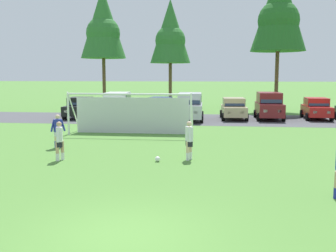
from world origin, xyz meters
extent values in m
plane|color=#518438|center=(0.00, 15.00, 0.00)|extent=(400.00, 400.00, 0.00)
cube|color=#4C4C51|center=(0.00, 23.79, 0.00)|extent=(52.00, 8.40, 0.01)
sphere|color=white|center=(-0.36, 7.61, 0.11)|extent=(0.22, 0.22, 0.22)
sphere|color=black|center=(-0.36, 7.61, 0.12)|extent=(0.08, 0.08, 0.08)
sphere|color=red|center=(-0.30, 7.61, 0.11)|extent=(0.07, 0.07, 0.07)
cylinder|color=white|center=(0.57, 14.44, 1.22)|extent=(0.12, 0.12, 2.44)
cylinder|color=white|center=(-6.75, 14.46, 1.22)|extent=(0.12, 0.12, 2.44)
cylinder|color=white|center=(-3.09, 14.45, 2.44)|extent=(7.32, 0.14, 0.12)
cylinder|color=white|center=(0.58, 15.34, 1.34)|extent=(0.09, 1.94, 2.46)
cylinder|color=white|center=(-6.74, 15.36, 1.34)|extent=(0.09, 1.94, 2.46)
cube|color=silver|center=(-3.08, 15.45, 1.10)|extent=(6.95, 0.06, 2.20)
cylinder|color=beige|center=(0.85, 8.01, 0.40)|extent=(0.14, 0.14, 0.80)
cylinder|color=beige|center=(0.95, 8.25, 0.40)|extent=(0.14, 0.14, 0.80)
cylinder|color=white|center=(0.85, 8.01, 0.16)|extent=(0.15, 0.15, 0.32)
cylinder|color=white|center=(0.95, 8.25, 0.16)|extent=(0.15, 0.15, 0.32)
cube|color=black|center=(0.90, 8.13, 0.72)|extent=(0.32, 0.39, 0.28)
cube|color=white|center=(0.90, 8.13, 1.10)|extent=(0.35, 0.44, 0.60)
sphere|color=beige|center=(0.90, 8.13, 1.53)|extent=(0.22, 0.22, 0.22)
cylinder|color=white|center=(0.95, 7.88, 1.08)|extent=(0.16, 0.25, 0.55)
cylinder|color=white|center=(0.86, 8.38, 1.08)|extent=(0.16, 0.25, 0.55)
cylinder|color=#232D99|center=(5.49, 3.32, 0.16)|extent=(0.15, 0.15, 0.32)
cylinder|color=beige|center=(-5.54, 10.20, 0.40)|extent=(0.14, 0.14, 0.80)
cylinder|color=beige|center=(-5.78, 10.18, 0.40)|extent=(0.14, 0.14, 0.80)
cylinder|color=#232D99|center=(-5.54, 10.20, 0.16)|extent=(0.15, 0.15, 0.32)
cylinder|color=#232D99|center=(-5.78, 10.18, 0.16)|extent=(0.15, 0.15, 0.32)
cube|color=silver|center=(-5.66, 10.19, 0.72)|extent=(0.40, 0.38, 0.28)
cube|color=#232D99|center=(-5.66, 10.19, 1.10)|extent=(0.45, 0.42, 0.60)
sphere|color=beige|center=(-5.66, 10.19, 1.53)|extent=(0.22, 0.22, 0.22)
cylinder|color=#232D99|center=(-5.44, 10.31, 1.08)|extent=(0.24, 0.21, 0.55)
cylinder|color=#232D99|center=(-5.88, 10.06, 1.08)|extent=(0.24, 0.21, 0.55)
cylinder|color=tan|center=(-4.39, 7.50, 0.40)|extent=(0.14, 0.14, 0.80)
cylinder|color=tan|center=(-4.51, 7.25, 0.40)|extent=(0.14, 0.14, 0.80)
cylinder|color=white|center=(-4.39, 7.50, 0.16)|extent=(0.15, 0.15, 0.32)
cylinder|color=white|center=(-4.51, 7.25, 0.16)|extent=(0.15, 0.15, 0.32)
cube|color=black|center=(-4.45, 7.37, 0.72)|extent=(0.32, 0.39, 0.28)
cube|color=white|center=(-4.45, 7.37, 1.10)|extent=(0.35, 0.44, 0.60)
sphere|color=tan|center=(-4.45, 7.37, 1.53)|extent=(0.22, 0.22, 0.22)
cylinder|color=white|center=(-4.49, 7.62, 1.08)|extent=(0.16, 0.25, 0.55)
cylinder|color=white|center=(-4.41, 7.12, 1.08)|extent=(0.16, 0.25, 0.55)
cube|color=black|center=(-9.21, 23.56, 0.70)|extent=(1.99, 4.28, 0.76)
cube|color=black|center=(-9.21, 23.71, 1.40)|extent=(1.75, 2.17, 0.64)
cube|color=#28384C|center=(-9.17, 22.74, 1.38)|extent=(1.54, 0.38, 0.55)
cube|color=#28384C|center=(-8.38, 23.75, 1.40)|extent=(0.12, 1.78, 0.45)
cube|color=white|center=(-8.62, 21.52, 0.75)|extent=(0.28, 0.09, 0.20)
cube|color=white|center=(-9.61, 21.48, 0.75)|extent=(0.28, 0.09, 0.20)
cube|color=#B21414|center=(-8.81, 25.64, 0.75)|extent=(0.28, 0.09, 0.20)
cube|color=#B21414|center=(-9.79, 25.59, 0.75)|extent=(0.28, 0.09, 0.20)
cylinder|color=black|center=(-8.25, 22.30, 0.32)|extent=(0.27, 0.65, 0.64)
cylinder|color=black|center=(-10.05, 22.22, 0.32)|extent=(0.27, 0.65, 0.64)
cylinder|color=black|center=(-8.37, 24.90, 0.32)|extent=(0.27, 0.65, 0.64)
cylinder|color=black|center=(-10.16, 24.82, 0.32)|extent=(0.27, 0.65, 0.64)
cube|color=silver|center=(-5.89, 22.97, 0.82)|extent=(2.22, 4.72, 1.00)
cube|color=silver|center=(-5.91, 23.17, 1.74)|extent=(1.96, 3.12, 0.84)
cube|color=#28384C|center=(-5.80, 21.75, 1.72)|extent=(1.64, 0.49, 0.71)
cube|color=#28384C|center=(-5.02, 23.23, 1.74)|extent=(0.22, 2.55, 0.59)
cube|color=white|center=(-5.21, 20.75, 0.87)|extent=(0.29, 0.10, 0.20)
cube|color=white|center=(-6.25, 20.68, 0.87)|extent=(0.29, 0.10, 0.20)
cube|color=#B21414|center=(-5.53, 25.26, 0.87)|extent=(0.29, 0.10, 0.20)
cube|color=#B21414|center=(-6.57, 25.19, 0.87)|extent=(0.29, 0.10, 0.20)
cylinder|color=black|center=(-4.84, 21.61, 0.32)|extent=(0.29, 0.66, 0.64)
cylinder|color=black|center=(-6.74, 21.48, 0.32)|extent=(0.29, 0.66, 0.64)
cylinder|color=black|center=(-5.05, 24.46, 0.32)|extent=(0.29, 0.66, 0.64)
cylinder|color=black|center=(-6.94, 24.32, 0.32)|extent=(0.29, 0.66, 0.64)
cube|color=navy|center=(-2.60, 24.42, 0.70)|extent=(2.07, 4.31, 0.76)
cube|color=navy|center=(-2.59, 24.57, 1.40)|extent=(1.79, 2.20, 0.64)
cube|color=#28384C|center=(-2.65, 23.61, 1.38)|extent=(1.55, 0.41, 0.55)
cube|color=#28384C|center=(-1.76, 24.52, 1.40)|extent=(0.15, 1.78, 0.45)
cube|color=white|center=(-2.24, 22.34, 0.75)|extent=(0.28, 0.10, 0.20)
cube|color=white|center=(-3.23, 22.40, 0.75)|extent=(0.28, 0.10, 0.20)
cube|color=#B21414|center=(-1.97, 26.45, 0.75)|extent=(0.28, 0.10, 0.20)
cube|color=#B21414|center=(-2.96, 26.51, 0.75)|extent=(0.28, 0.10, 0.20)
cylinder|color=black|center=(-1.79, 23.07, 0.32)|extent=(0.28, 0.65, 0.64)
cylinder|color=black|center=(-3.58, 23.18, 0.32)|extent=(0.28, 0.65, 0.64)
cylinder|color=black|center=(-1.62, 25.67, 0.32)|extent=(0.28, 0.65, 0.64)
cylinder|color=black|center=(-3.41, 25.78, 0.32)|extent=(0.28, 0.65, 0.64)
cube|color=#B2B2BC|center=(-0.03, 22.65, 0.82)|extent=(2.03, 4.65, 1.00)
cube|color=#B2B2BC|center=(-0.03, 22.85, 1.74)|extent=(1.83, 3.05, 0.84)
cube|color=#28384C|center=(0.01, 21.43, 1.72)|extent=(1.63, 0.42, 0.71)
cube|color=#28384C|center=(0.85, 22.88, 1.74)|extent=(0.11, 2.55, 0.59)
cube|color=white|center=(0.56, 20.41, 0.87)|extent=(0.28, 0.09, 0.20)
cube|color=white|center=(-0.49, 20.38, 0.87)|extent=(0.28, 0.09, 0.20)
cube|color=#B21414|center=(0.43, 24.93, 0.87)|extent=(0.28, 0.09, 0.20)
cube|color=#B21414|center=(-0.61, 24.90, 0.87)|extent=(0.28, 0.09, 0.20)
cylinder|color=black|center=(0.96, 21.25, 0.32)|extent=(0.26, 0.65, 0.64)
cylinder|color=black|center=(-0.94, 21.20, 0.32)|extent=(0.26, 0.65, 0.64)
cylinder|color=black|center=(0.88, 24.11, 0.32)|extent=(0.26, 0.65, 0.64)
cylinder|color=black|center=(-1.02, 24.05, 0.32)|extent=(0.26, 0.65, 0.64)
cube|color=tan|center=(3.42, 24.16, 0.70)|extent=(1.97, 4.27, 0.76)
cube|color=tan|center=(3.42, 24.31, 1.40)|extent=(1.74, 2.17, 0.64)
cube|color=#28384C|center=(3.46, 23.34, 1.38)|extent=(1.54, 0.38, 0.55)
cube|color=#28384C|center=(4.25, 24.34, 1.40)|extent=(0.11, 1.79, 0.45)
cube|color=white|center=(4.00, 22.12, 0.75)|extent=(0.28, 0.09, 0.20)
cube|color=white|center=(3.01, 22.08, 0.75)|extent=(0.28, 0.09, 0.20)
cube|color=#B21414|center=(3.83, 26.23, 0.75)|extent=(0.28, 0.09, 0.20)
cube|color=#B21414|center=(2.84, 26.19, 0.75)|extent=(0.28, 0.09, 0.20)
cylinder|color=black|center=(4.37, 22.89, 0.32)|extent=(0.27, 0.65, 0.64)
cylinder|color=black|center=(2.58, 22.82, 0.32)|extent=(0.27, 0.65, 0.64)
cylinder|color=black|center=(4.27, 25.49, 0.32)|extent=(0.27, 0.65, 0.64)
cylinder|color=black|center=(2.47, 25.42, 0.32)|extent=(0.27, 0.65, 0.64)
cube|color=maroon|center=(6.24, 24.41, 0.82)|extent=(1.95, 4.62, 1.00)
cube|color=maroon|center=(6.25, 24.61, 1.74)|extent=(1.78, 3.02, 0.84)
cube|color=#28384C|center=(6.23, 23.19, 1.72)|extent=(1.62, 0.40, 0.71)
cube|color=#28384C|center=(7.13, 24.60, 1.74)|extent=(0.07, 2.55, 0.59)
cube|color=white|center=(6.74, 22.15, 0.87)|extent=(0.28, 0.08, 0.20)
cube|color=white|center=(5.70, 22.16, 0.87)|extent=(0.28, 0.08, 0.20)
cube|color=#B21414|center=(6.79, 26.66, 0.87)|extent=(0.28, 0.08, 0.20)
cube|color=#B21414|center=(5.74, 26.68, 0.87)|extent=(0.28, 0.08, 0.20)
cylinder|color=black|center=(7.18, 22.97, 0.32)|extent=(0.25, 0.64, 0.64)
cylinder|color=black|center=(5.28, 22.99, 0.32)|extent=(0.25, 0.64, 0.64)
cylinder|color=black|center=(7.21, 25.83, 0.32)|extent=(0.25, 0.64, 0.64)
cylinder|color=black|center=(5.31, 25.85, 0.32)|extent=(0.25, 0.64, 0.64)
cube|color=red|center=(10.06, 24.98, 0.70)|extent=(1.96, 4.27, 0.76)
cube|color=red|center=(10.06, 25.13, 1.40)|extent=(1.74, 2.16, 0.64)
cube|color=#28384C|center=(10.03, 24.16, 1.38)|extent=(1.54, 0.37, 0.55)
cube|color=#28384C|center=(10.90, 25.10, 1.40)|extent=(0.11, 1.79, 0.45)
cube|color=white|center=(10.47, 22.91, 0.75)|extent=(0.28, 0.09, 0.20)
cube|color=white|center=(9.48, 22.94, 0.75)|extent=(0.28, 0.09, 0.20)
cube|color=#B21414|center=(10.63, 27.02, 0.75)|extent=(0.28, 0.09, 0.20)
cube|color=#B21414|center=(9.64, 27.06, 0.75)|extent=(0.28, 0.09, 0.20)
cylinder|color=black|center=(10.91, 23.65, 0.32)|extent=(0.26, 0.65, 0.64)
cylinder|color=black|center=(9.11, 23.72, 0.32)|extent=(0.26, 0.65, 0.64)
cylinder|color=black|center=(11.01, 26.25, 0.32)|extent=(0.26, 0.65, 0.64)
cylinder|color=black|center=(9.21, 26.32, 0.32)|extent=(0.26, 0.65, 0.64)
cylinder|color=black|center=(11.59, 24.79, 0.32)|extent=(0.26, 0.65, 0.64)
cylinder|color=brown|center=(-10.11, 34.12, 2.68)|extent=(0.36, 0.36, 5.35)
cone|color=#2D702D|center=(-10.11, 34.12, 9.10)|extent=(4.82, 4.82, 7.49)
sphere|color=#2D702D|center=(-10.11, 34.12, 7.97)|extent=(3.61, 3.61, 3.61)
cylinder|color=brown|center=(-3.00, 35.31, 2.42)|extent=(0.36, 0.36, 4.85)
cone|color=#2D702D|center=(-3.00, 35.31, 8.24)|extent=(4.36, 4.36, 6.79)
sphere|color=#2D702D|center=(-3.00, 35.31, 7.23)|extent=(3.27, 3.27, 3.27)
cylinder|color=brown|center=(7.81, 31.68, 2.91)|extent=(0.36, 0.36, 5.83)
cone|color=#236023|center=(7.81, 31.68, 9.91)|extent=(5.24, 5.24, 8.16)
sphere|color=#236023|center=(7.81, 31.68, 8.68)|extent=(3.93, 3.93, 3.93)
camera|label=1|loc=(1.99, -8.39, 3.55)|focal=42.77mm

